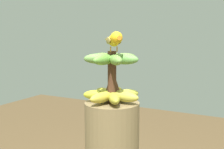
% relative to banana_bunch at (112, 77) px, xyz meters
% --- Properties ---
extents(banana_bunch, '(0.25, 0.25, 0.22)m').
position_rel_banana_bunch_xyz_m(banana_bunch, '(0.00, 0.00, 0.00)').
color(banana_bunch, '#4C2D1E').
rests_on(banana_bunch, banana_tree).
extents(perched_bird, '(0.14, 0.16, 0.08)m').
position_rel_banana_bunch_xyz_m(perched_bird, '(-0.03, 0.04, 0.16)').
color(perched_bird, '#C68933').
rests_on(perched_bird, banana_bunch).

